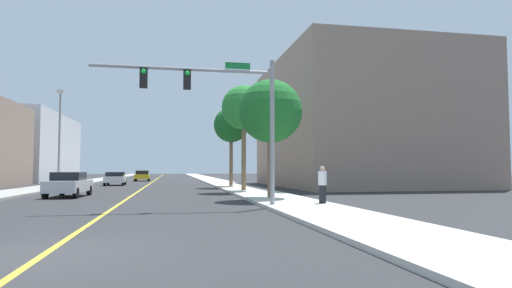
{
  "coord_description": "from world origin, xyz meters",
  "views": [
    {
      "loc": [
        2.48,
        -9.26,
        1.7
      ],
      "look_at": [
        7.0,
        13.84,
        3.06
      ],
      "focal_mm": 30.02,
      "sensor_mm": 36.0,
      "label": 1
    }
  ],
  "objects_px": {
    "palm_mid": "(244,108)",
    "car_white": "(115,178)",
    "traffic_signal_mast": "(221,100)",
    "car_yellow": "(142,176)",
    "palm_far": "(231,125)",
    "street_lamp": "(59,133)",
    "car_silver": "(69,184)",
    "palm_near": "(271,112)",
    "pedestrian": "(322,185)"
  },
  "relations": [
    {
      "from": "palm_mid",
      "to": "car_white",
      "type": "distance_m",
      "value": 19.52
    },
    {
      "from": "traffic_signal_mast",
      "to": "car_yellow",
      "type": "distance_m",
      "value": 43.56
    },
    {
      "from": "traffic_signal_mast",
      "to": "palm_far",
      "type": "distance_m",
      "value": 20.27
    },
    {
      "from": "street_lamp",
      "to": "palm_far",
      "type": "xyz_separation_m",
      "value": [
        14.56,
        -0.13,
        0.93
      ]
    },
    {
      "from": "car_white",
      "to": "car_silver",
      "type": "bearing_deg",
      "value": -93.1
    },
    {
      "from": "street_lamp",
      "to": "palm_near",
      "type": "height_order",
      "value": "street_lamp"
    },
    {
      "from": "street_lamp",
      "to": "pedestrian",
      "type": "height_order",
      "value": "street_lamp"
    },
    {
      "from": "palm_near",
      "to": "car_white",
      "type": "relative_size",
      "value": 1.56
    },
    {
      "from": "traffic_signal_mast",
      "to": "palm_near",
      "type": "relative_size",
      "value": 1.21
    },
    {
      "from": "street_lamp",
      "to": "car_white",
      "type": "xyz_separation_m",
      "value": [
        3.65,
        7.49,
        -3.96
      ]
    },
    {
      "from": "palm_near",
      "to": "car_silver",
      "type": "relative_size",
      "value": 1.49
    },
    {
      "from": "palm_mid",
      "to": "palm_far",
      "type": "xyz_separation_m",
      "value": [
        0.13,
        7.74,
        -0.48
      ]
    },
    {
      "from": "car_white",
      "to": "car_yellow",
      "type": "relative_size",
      "value": 0.99
    },
    {
      "from": "traffic_signal_mast",
      "to": "palm_far",
      "type": "xyz_separation_m",
      "value": [
        3.16,
        20.0,
        0.95
      ]
    },
    {
      "from": "palm_mid",
      "to": "car_silver",
      "type": "bearing_deg",
      "value": -165.32
    },
    {
      "from": "palm_mid",
      "to": "car_silver",
      "type": "relative_size",
      "value": 1.76
    },
    {
      "from": "car_silver",
      "to": "car_yellow",
      "type": "bearing_deg",
      "value": 89.31
    },
    {
      "from": "palm_mid",
      "to": "pedestrian",
      "type": "relative_size",
      "value": 4.57
    },
    {
      "from": "traffic_signal_mast",
      "to": "car_silver",
      "type": "relative_size",
      "value": 1.8
    },
    {
      "from": "palm_far",
      "to": "pedestrian",
      "type": "xyz_separation_m",
      "value": [
        1.45,
        -19.87,
        -4.63
      ]
    },
    {
      "from": "traffic_signal_mast",
      "to": "car_white",
      "type": "distance_m",
      "value": 28.96
    },
    {
      "from": "palm_near",
      "to": "car_yellow",
      "type": "distance_m",
      "value": 39.77
    },
    {
      "from": "street_lamp",
      "to": "palm_far",
      "type": "distance_m",
      "value": 14.59
    },
    {
      "from": "palm_mid",
      "to": "palm_far",
      "type": "distance_m",
      "value": 7.76
    },
    {
      "from": "car_silver",
      "to": "pedestrian",
      "type": "height_order",
      "value": "pedestrian"
    },
    {
      "from": "traffic_signal_mast",
      "to": "pedestrian",
      "type": "relative_size",
      "value": 4.68
    },
    {
      "from": "car_white",
      "to": "car_yellow",
      "type": "bearing_deg",
      "value": 81.98
    },
    {
      "from": "street_lamp",
      "to": "pedestrian",
      "type": "distance_m",
      "value": 25.89
    },
    {
      "from": "traffic_signal_mast",
      "to": "street_lamp",
      "type": "distance_m",
      "value": 23.14
    },
    {
      "from": "car_white",
      "to": "pedestrian",
      "type": "bearing_deg",
      "value": -67.6
    },
    {
      "from": "street_lamp",
      "to": "car_white",
      "type": "relative_size",
      "value": 1.98
    },
    {
      "from": "palm_far",
      "to": "car_yellow",
      "type": "height_order",
      "value": "palm_far"
    },
    {
      "from": "car_yellow",
      "to": "car_silver",
      "type": "bearing_deg",
      "value": -94.43
    },
    {
      "from": "pedestrian",
      "to": "car_white",
      "type": "bearing_deg",
      "value": 151.1
    },
    {
      "from": "pedestrian",
      "to": "palm_far",
      "type": "bearing_deg",
      "value": 131.06
    },
    {
      "from": "traffic_signal_mast",
      "to": "street_lamp",
      "type": "bearing_deg",
      "value": 119.54
    },
    {
      "from": "traffic_signal_mast",
      "to": "car_white",
      "type": "relative_size",
      "value": 1.88
    },
    {
      "from": "palm_far",
      "to": "pedestrian",
      "type": "bearing_deg",
      "value": -85.82
    },
    {
      "from": "car_white",
      "to": "pedestrian",
      "type": "distance_m",
      "value": 30.15
    },
    {
      "from": "car_yellow",
      "to": "car_white",
      "type": "bearing_deg",
      "value": -97.09
    },
    {
      "from": "traffic_signal_mast",
      "to": "car_silver",
      "type": "xyz_separation_m",
      "value": [
        -8.17,
        9.32,
        -3.89
      ]
    },
    {
      "from": "car_silver",
      "to": "car_yellow",
      "type": "xyz_separation_m",
      "value": [
        2.07,
        33.64,
        -0.02
      ]
    },
    {
      "from": "car_silver",
      "to": "pedestrian",
      "type": "relative_size",
      "value": 2.6
    },
    {
      "from": "street_lamp",
      "to": "pedestrian",
      "type": "relative_size",
      "value": 4.93
    },
    {
      "from": "street_lamp",
      "to": "traffic_signal_mast",
      "type": "bearing_deg",
      "value": -60.46
    },
    {
      "from": "palm_near",
      "to": "car_silver",
      "type": "height_order",
      "value": "palm_near"
    },
    {
      "from": "traffic_signal_mast",
      "to": "palm_near",
      "type": "xyz_separation_m",
      "value": [
        3.23,
        4.51,
        0.16
      ]
    },
    {
      "from": "car_yellow",
      "to": "pedestrian",
      "type": "height_order",
      "value": "pedestrian"
    },
    {
      "from": "car_white",
      "to": "pedestrian",
      "type": "height_order",
      "value": "pedestrian"
    },
    {
      "from": "palm_far",
      "to": "pedestrian",
      "type": "relative_size",
      "value": 4.26
    }
  ]
}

